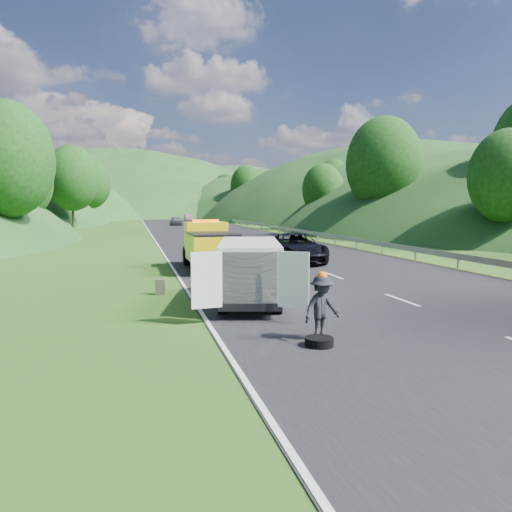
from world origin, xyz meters
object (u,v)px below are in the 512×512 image
object	(u,v)px
passing_suv	(295,262)
worker	(321,341)
woman	(222,297)
spare_tire	(319,347)
child	(222,300)
suitcase	(160,287)
tow_truck	(209,245)
white_van	(250,268)

from	to	relation	value
passing_suv	worker	bearing A→B (deg)	-101.65
woman	spare_tire	world-z (taller)	woman
child	passing_suv	distance (m)	11.55
suitcase	tow_truck	bearing A→B (deg)	67.01
tow_truck	child	xyz separation A→B (m)	(-0.79, -8.08, -1.21)
child	passing_suv	bearing A→B (deg)	91.00
suitcase	spare_tire	distance (m)	8.26
spare_tire	passing_suv	bearing A→B (deg)	73.45
worker	passing_suv	distance (m)	16.18
child	passing_suv	xyz separation A→B (m)	(5.95, 9.90, 0.00)
suitcase	spare_tire	world-z (taller)	suitcase
worker	woman	bearing A→B (deg)	82.36
worker	suitcase	world-z (taller)	worker
tow_truck	spare_tire	distance (m)	14.21
white_van	passing_suv	world-z (taller)	white_van
tow_truck	suitcase	xyz separation A→B (m)	(-2.77, -6.53, -0.92)
tow_truck	passing_suv	distance (m)	5.60
tow_truck	suitcase	size ratio (longest dim) A/B	10.19
passing_suv	spare_tire	bearing A→B (deg)	-101.97
woman	passing_suv	world-z (taller)	woman
tow_truck	white_van	world-z (taller)	tow_truck
woman	worker	world-z (taller)	woman
tow_truck	passing_suv	bearing A→B (deg)	19.60
tow_truck	worker	distance (m)	13.78
child	passing_suv	world-z (taller)	passing_suv
spare_tire	passing_suv	distance (m)	16.66
white_van	child	world-z (taller)	white_van
tow_truck	passing_suv	world-z (taller)	tow_truck
child	spare_tire	distance (m)	6.19
suitcase	white_van	bearing A→B (deg)	-39.87
woman	passing_suv	size ratio (longest dim) A/B	0.29
white_van	worker	size ratio (longest dim) A/B	3.93
worker	white_van	bearing A→B (deg)	77.48
woman	suitcase	bearing A→B (deg)	59.45
woman	suitcase	distance (m)	2.33
woman	spare_tire	bearing A→B (deg)	-174.81
worker	spare_tire	xyz separation A→B (m)	(-0.22, -0.43, 0.00)
child	tow_truck	bearing A→B (deg)	116.40
passing_suv	tow_truck	bearing A→B (deg)	-155.96
woman	worker	bearing A→B (deg)	-172.15
woman	suitcase	size ratio (longest dim) A/B	2.99
worker	child	bearing A→B (deg)	84.37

